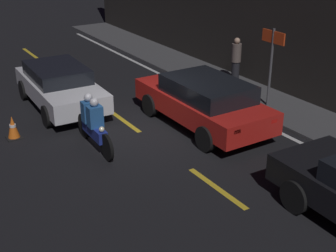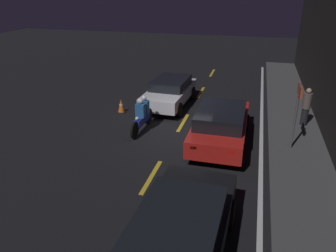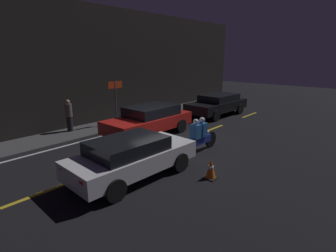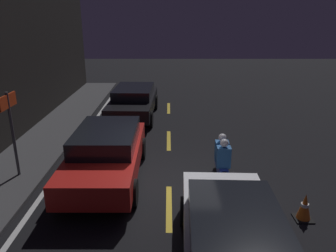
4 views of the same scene
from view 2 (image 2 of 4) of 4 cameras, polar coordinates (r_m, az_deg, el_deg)
ground_plane at (r=13.28m, az=1.69°, el=-1.02°), size 56.00×56.00×0.00m
raised_curb at (r=13.09m, az=21.45°, el=-2.88°), size 28.00×2.02×0.11m
lane_dash_a at (r=22.62m, az=7.70°, el=9.15°), size 2.00×0.14×0.01m
lane_dash_b at (r=18.33m, az=5.73°, el=5.87°), size 2.00×0.14×0.01m
lane_dash_c at (r=14.17m, az=2.64°, el=0.60°), size 2.00×0.14×0.01m
lane_dash_d at (r=10.30m, az=-2.92°, el=-8.80°), size 2.00×0.14×0.01m
lane_solid_kerb at (r=13.00m, az=15.94°, el=-2.53°), size 25.20×0.14×0.01m
sedan_white at (r=16.06m, az=0.34°, el=6.09°), size 4.25×2.00×1.30m
taxi_red at (r=12.21m, az=9.15°, el=0.34°), size 4.51×1.98×1.41m
van_black at (r=7.14m, az=1.94°, el=-18.20°), size 4.65×2.11×1.34m
motorcycle at (r=13.24m, az=-4.51°, el=1.95°), size 2.21×0.38×1.41m
traffic_cone_near at (r=15.38m, az=-8.15°, el=3.49°), size 0.41×0.41×0.64m
pedestrian at (r=14.55m, az=22.92°, el=3.13°), size 0.34×0.34×1.58m
shop_sign at (r=11.93m, az=21.64°, el=3.67°), size 0.90×0.08×2.40m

